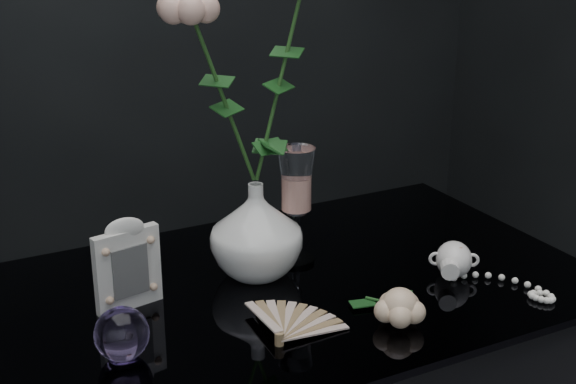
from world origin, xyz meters
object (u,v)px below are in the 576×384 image
vase (256,230)px  loose_rose (400,306)px  pearl_jar (454,258)px  picture_frame (127,263)px  paperweight (122,334)px  wine_glass (296,206)px

vase → loose_rose: vase is taller
pearl_jar → picture_frame: bearing=-162.7°
vase → picture_frame: vase is taller
picture_frame → vase: bearing=-6.9°
loose_rose → paperweight: bearing=144.9°
wine_glass → paperweight: (-0.34, -0.16, -0.06)m
wine_glass → paperweight: size_ratio=2.72×
wine_glass → loose_rose: size_ratio=1.24×
wine_glass → picture_frame: (-0.29, -0.03, -0.03)m
pearl_jar → loose_rose: bearing=-119.1°
picture_frame → pearl_jar: 0.51m
paperweight → picture_frame: bearing=69.5°
vase → paperweight: vase is taller
vase → pearl_jar: bearing=-27.8°
vase → picture_frame: (-0.21, -0.01, -0.01)m
wine_glass → pearl_jar: wine_glass is taller
vase → wine_glass: bearing=9.9°
wine_glass → picture_frame: wine_glass is taller
loose_rose → pearl_jar: pearl_jar is taller
picture_frame → paperweight: 0.15m
pearl_jar → vase: bearing=-175.3°
wine_glass → paperweight: 0.38m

